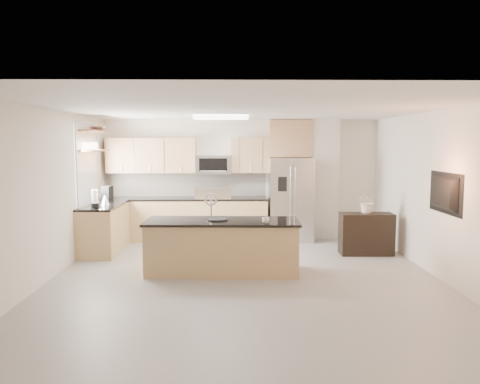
{
  "coord_description": "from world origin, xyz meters",
  "views": [
    {
      "loc": [
        -0.2,
        -7.09,
        2.09
      ],
      "look_at": [
        -0.06,
        1.3,
        1.21
      ],
      "focal_mm": 35.0,
      "sensor_mm": 36.0,
      "label": 1
    }
  ],
  "objects_px": {
    "microwave": "(213,164)",
    "coffee_maker": "(107,194)",
    "credenza": "(366,234)",
    "bowl": "(97,128)",
    "cup": "(266,220)",
    "flower_vase": "(368,196)",
    "island": "(222,246)",
    "refrigerator": "(290,199)",
    "platter": "(217,219)",
    "kettle": "(105,200)",
    "television": "(440,193)",
    "range": "(214,218)",
    "blender": "(95,200)"
  },
  "relations": [
    {
      "from": "island",
      "to": "blender",
      "type": "distance_m",
      "value": 2.58
    },
    {
      "from": "platter",
      "to": "flower_vase",
      "type": "bearing_deg",
      "value": 23.15
    },
    {
      "from": "platter",
      "to": "kettle",
      "type": "bearing_deg",
      "value": 146.98
    },
    {
      "from": "credenza",
      "to": "cup",
      "type": "height_order",
      "value": "cup"
    },
    {
      "from": "platter",
      "to": "television",
      "type": "height_order",
      "value": "television"
    },
    {
      "from": "kettle",
      "to": "coffee_maker",
      "type": "height_order",
      "value": "coffee_maker"
    },
    {
      "from": "cup",
      "to": "coffee_maker",
      "type": "height_order",
      "value": "coffee_maker"
    },
    {
      "from": "microwave",
      "to": "cup",
      "type": "relative_size",
      "value": 6.72
    },
    {
      "from": "coffee_maker",
      "to": "television",
      "type": "distance_m",
      "value": 6.12
    },
    {
      "from": "refrigerator",
      "to": "cup",
      "type": "distance_m",
      "value": 2.91
    },
    {
      "from": "range",
      "to": "television",
      "type": "distance_m",
      "value": 4.78
    },
    {
      "from": "refrigerator",
      "to": "cup",
      "type": "height_order",
      "value": "refrigerator"
    },
    {
      "from": "credenza",
      "to": "flower_vase",
      "type": "xyz_separation_m",
      "value": [
        0.03,
        0.06,
        0.72
      ]
    },
    {
      "from": "island",
      "to": "coffee_maker",
      "type": "relative_size",
      "value": 7.86
    },
    {
      "from": "refrigerator",
      "to": "microwave",
      "type": "bearing_deg",
      "value": 174.14
    },
    {
      "from": "bowl",
      "to": "range",
      "type": "bearing_deg",
      "value": 16.65
    },
    {
      "from": "range",
      "to": "television",
      "type": "xyz_separation_m",
      "value": [
        3.51,
        -3.12,
        0.88
      ]
    },
    {
      "from": "credenza",
      "to": "cup",
      "type": "bearing_deg",
      "value": -143.41
    },
    {
      "from": "platter",
      "to": "bowl",
      "type": "bearing_deg",
      "value": 142.4
    },
    {
      "from": "refrigerator",
      "to": "coffee_maker",
      "type": "height_order",
      "value": "refrigerator"
    },
    {
      "from": "cup",
      "to": "refrigerator",
      "type": "bearing_deg",
      "value": 75.28
    },
    {
      "from": "microwave",
      "to": "refrigerator",
      "type": "height_order",
      "value": "microwave"
    },
    {
      "from": "microwave",
      "to": "flower_vase",
      "type": "relative_size",
      "value": 1.16
    },
    {
      "from": "island",
      "to": "blender",
      "type": "xyz_separation_m",
      "value": [
        -2.31,
        0.96,
        0.64
      ]
    },
    {
      "from": "credenza",
      "to": "bowl",
      "type": "relative_size",
      "value": 2.35
    },
    {
      "from": "television",
      "to": "island",
      "type": "bearing_deg",
      "value": 80.38
    },
    {
      "from": "platter",
      "to": "kettle",
      "type": "height_order",
      "value": "kettle"
    },
    {
      "from": "island",
      "to": "bowl",
      "type": "xyz_separation_m",
      "value": [
        -2.49,
        1.89,
        1.96
      ]
    },
    {
      "from": "kettle",
      "to": "island",
      "type": "bearing_deg",
      "value": -32.8
    },
    {
      "from": "microwave",
      "to": "blender",
      "type": "relative_size",
      "value": 2.27
    },
    {
      "from": "kettle",
      "to": "platter",
      "type": "bearing_deg",
      "value": -33.02
    },
    {
      "from": "blender",
      "to": "bowl",
      "type": "bearing_deg",
      "value": 100.66
    },
    {
      "from": "refrigerator",
      "to": "kettle",
      "type": "bearing_deg",
      "value": -163.93
    },
    {
      "from": "microwave",
      "to": "coffee_maker",
      "type": "xyz_separation_m",
      "value": [
        -2.09,
        -0.81,
        -0.56
      ]
    },
    {
      "from": "blender",
      "to": "refrigerator",
      "type": "bearing_deg",
      "value": 22.62
    },
    {
      "from": "island",
      "to": "bowl",
      "type": "distance_m",
      "value": 3.69
    },
    {
      "from": "range",
      "to": "platter",
      "type": "bearing_deg",
      "value": -86.53
    },
    {
      "from": "flower_vase",
      "to": "television",
      "type": "xyz_separation_m",
      "value": [
        0.55,
        -1.8,
        0.24
      ]
    },
    {
      "from": "credenza",
      "to": "flower_vase",
      "type": "bearing_deg",
      "value": 64.71
    },
    {
      "from": "kettle",
      "to": "television",
      "type": "height_order",
      "value": "television"
    },
    {
      "from": "cup",
      "to": "platter",
      "type": "height_order",
      "value": "cup"
    },
    {
      "from": "microwave",
      "to": "blender",
      "type": "distance_m",
      "value": 2.76
    },
    {
      "from": "coffee_maker",
      "to": "television",
      "type": "xyz_separation_m",
      "value": [
        5.61,
        -2.44,
        0.28
      ]
    },
    {
      "from": "credenza",
      "to": "television",
      "type": "height_order",
      "value": "television"
    },
    {
      "from": "flower_vase",
      "to": "cup",
      "type": "bearing_deg",
      "value": -143.0
    },
    {
      "from": "credenza",
      "to": "cup",
      "type": "relative_size",
      "value": 8.65
    },
    {
      "from": "refrigerator",
      "to": "coffee_maker",
      "type": "relative_size",
      "value": 5.61
    },
    {
      "from": "cup",
      "to": "flower_vase",
      "type": "distance_m",
      "value": 2.56
    },
    {
      "from": "island",
      "to": "coffee_maker",
      "type": "bearing_deg",
      "value": 142.95
    },
    {
      "from": "platter",
      "to": "bowl",
      "type": "relative_size",
      "value": 0.88
    }
  ]
}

